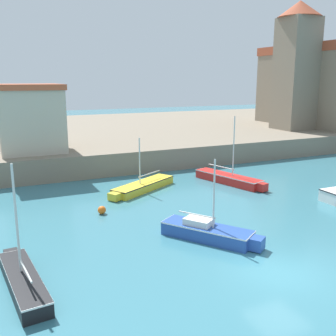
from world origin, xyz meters
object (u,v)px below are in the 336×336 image
object	(u,v)px
sailboat_black_6	(23,280)
mooring_buoy	(102,210)
church	(315,82)
harbor_shed_near_wharf	(30,117)
sailboat_red_0	(229,179)
sailboat_yellow_7	(143,186)
sailboat_blue_1	(208,232)

from	to	relation	value
sailboat_black_6	mooring_buoy	distance (m)	9.55
church	harbor_shed_near_wharf	distance (m)	39.33
sailboat_red_0	sailboat_black_6	bearing A→B (deg)	-147.94
sailboat_yellow_7	sailboat_red_0	bearing A→B (deg)	-7.95
sailboat_yellow_7	church	size ratio (longest dim) A/B	0.38
sailboat_yellow_7	mooring_buoy	size ratio (longest dim) A/B	12.10
church	sailboat_black_6	bearing A→B (deg)	-147.39
sailboat_red_0	sailboat_blue_1	bearing A→B (deg)	-128.56
sailboat_blue_1	harbor_shed_near_wharf	distance (m)	22.46
sailboat_red_0	harbor_shed_near_wharf	distance (m)	19.00
mooring_buoy	sailboat_blue_1	bearing A→B (deg)	-57.16
mooring_buoy	harbor_shed_near_wharf	xyz separation A→B (m)	(-2.69, 14.32, 4.90)
sailboat_blue_1	sailboat_red_0	bearing A→B (deg)	51.44
church	harbor_shed_near_wharf	xyz separation A→B (m)	(-38.94, -4.60, -3.03)
sailboat_blue_1	sailboat_yellow_7	world-z (taller)	sailboat_blue_1
sailboat_red_0	harbor_shed_near_wharf	xyz separation A→B (m)	(-14.58, 11.22, 4.76)
sailboat_blue_1	sailboat_yellow_7	distance (m)	10.67
sailboat_black_6	mooring_buoy	world-z (taller)	sailboat_black_6
mooring_buoy	church	bearing A→B (deg)	27.56
harbor_shed_near_wharf	sailboat_blue_1	bearing A→B (deg)	-71.67
sailboat_blue_1	sailboat_yellow_7	size ratio (longest dim) A/B	0.82
sailboat_red_0	sailboat_blue_1	distance (m)	12.31
sailboat_black_6	sailboat_red_0	bearing A→B (deg)	32.06
sailboat_red_0	church	bearing A→B (deg)	32.99
sailboat_blue_1	harbor_shed_near_wharf	xyz separation A→B (m)	(-6.91, 20.84, 4.71)
sailboat_black_6	sailboat_yellow_7	xyz separation A→B (m)	(9.94, 11.94, -0.04)
sailboat_black_6	mooring_buoy	xyz separation A→B (m)	(5.51, 7.80, -0.13)
sailboat_blue_1	mooring_buoy	bearing A→B (deg)	122.84
sailboat_red_0	sailboat_yellow_7	world-z (taller)	sailboat_red_0
sailboat_red_0	sailboat_yellow_7	bearing A→B (deg)	172.05
sailboat_yellow_7	mooring_buoy	xyz separation A→B (m)	(-4.43, -4.14, -0.08)
sailboat_red_0	mooring_buoy	xyz separation A→B (m)	(-11.89, -3.10, -0.14)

